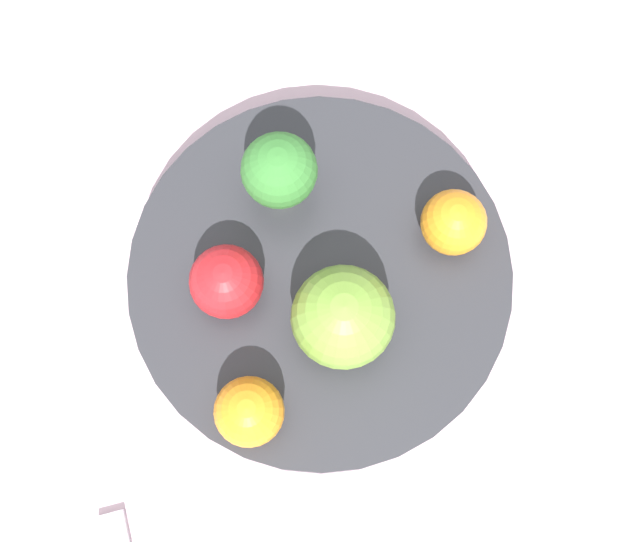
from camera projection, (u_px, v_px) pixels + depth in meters
name	position (u px, v px, depth m)	size (l,w,h in m)	color
ground_plane	(320.00, 292.00, 0.59)	(6.00, 6.00, 0.00)	gray
table_surface	(320.00, 289.00, 0.58)	(1.20, 1.20, 0.02)	silver
bowl	(320.00, 280.00, 0.56)	(0.24, 0.24, 0.03)	#2D2D33
broccoli	(279.00, 172.00, 0.52)	(0.05, 0.05, 0.06)	#99C17A
apple_red	(226.00, 282.00, 0.52)	(0.04, 0.04, 0.04)	red
apple_green	(343.00, 317.00, 0.51)	(0.06, 0.06, 0.06)	olive
orange_front	(249.00, 412.00, 0.51)	(0.04, 0.04, 0.04)	orange
orange_back	(454.00, 222.00, 0.53)	(0.04, 0.04, 0.04)	orange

